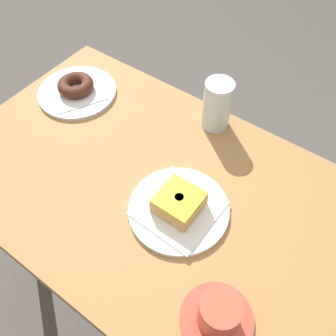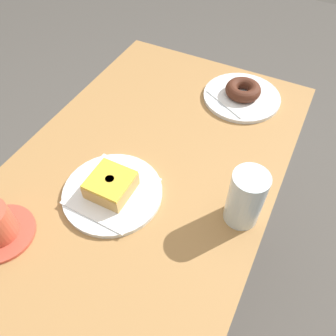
# 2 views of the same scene
# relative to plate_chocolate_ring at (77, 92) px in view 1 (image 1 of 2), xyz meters

# --- Properties ---
(ground_plane) EXTENTS (6.00, 6.00, 0.00)m
(ground_plane) POSITION_rel_plate_chocolate_ring_xyz_m (-0.37, 0.13, -0.76)
(ground_plane) COLOR #514D48
(table) EXTENTS (1.02, 0.63, 0.76)m
(table) POSITION_rel_plate_chocolate_ring_xyz_m (-0.37, 0.13, -0.10)
(table) COLOR #A67743
(table) RESTS_ON ground_plane
(plate_chocolate_ring) EXTENTS (0.23, 0.23, 0.01)m
(plate_chocolate_ring) POSITION_rel_plate_chocolate_ring_xyz_m (0.00, 0.00, 0.00)
(plate_chocolate_ring) COLOR silver
(plate_chocolate_ring) RESTS_ON table
(napkin_chocolate_ring) EXTENTS (0.20, 0.20, 0.00)m
(napkin_chocolate_ring) POSITION_rel_plate_chocolate_ring_xyz_m (0.00, 0.00, 0.01)
(napkin_chocolate_ring) COLOR white
(napkin_chocolate_ring) RESTS_ON plate_chocolate_ring
(donut_chocolate_ring) EXTENTS (0.10, 0.10, 0.03)m
(donut_chocolate_ring) POSITION_rel_plate_chocolate_ring_xyz_m (0.00, 0.00, 0.03)
(donut_chocolate_ring) COLOR #4A2417
(donut_chocolate_ring) RESTS_ON napkin_chocolate_ring
(plate_glazed_square) EXTENTS (0.23, 0.23, 0.01)m
(plate_glazed_square) POSITION_rel_plate_chocolate_ring_xyz_m (-0.47, 0.15, 0.00)
(plate_glazed_square) COLOR white
(plate_glazed_square) RESTS_ON table
(napkin_glazed_square) EXTENTS (0.17, 0.17, 0.00)m
(napkin_glazed_square) POSITION_rel_plate_chocolate_ring_xyz_m (-0.47, 0.15, 0.01)
(napkin_glazed_square) COLOR white
(napkin_glazed_square) RESTS_ON plate_glazed_square
(donut_glazed_square) EXTENTS (0.09, 0.09, 0.04)m
(donut_glazed_square) POSITION_rel_plate_chocolate_ring_xyz_m (-0.47, 0.15, 0.03)
(donut_glazed_square) COLOR tan
(donut_glazed_square) RESTS_ON napkin_glazed_square
(water_glass) EXTENTS (0.07, 0.07, 0.14)m
(water_glass) POSITION_rel_plate_chocolate_ring_xyz_m (-0.39, -0.13, 0.06)
(water_glass) COLOR silver
(water_glass) RESTS_ON table
(coffee_cup) EXTENTS (0.14, 0.14, 0.09)m
(coffee_cup) POSITION_rel_plate_chocolate_ring_xyz_m (-0.66, 0.30, 0.03)
(coffee_cup) COLOR #CD4B39
(coffee_cup) RESTS_ON table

